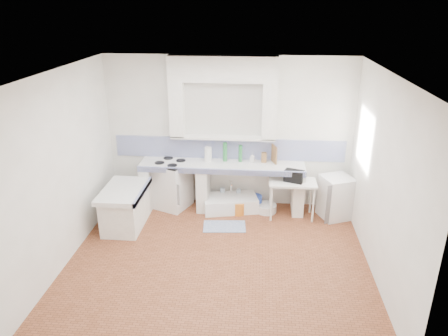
# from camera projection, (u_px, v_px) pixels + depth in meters

# --- Properties ---
(floor) EXTENTS (4.50, 4.50, 0.00)m
(floor) POSITION_uv_depth(u_px,v_px,m) (218.00, 259.00, 6.39)
(floor) COLOR brown
(floor) RESTS_ON ground
(ceiling) EXTENTS (4.50, 4.50, 0.00)m
(ceiling) POSITION_uv_depth(u_px,v_px,m) (217.00, 73.00, 5.35)
(ceiling) COLOR white
(ceiling) RESTS_ON ground
(wall_back) EXTENTS (4.50, 0.00, 4.50)m
(wall_back) POSITION_uv_depth(u_px,v_px,m) (229.00, 133.00, 7.72)
(wall_back) COLOR white
(wall_back) RESTS_ON ground
(wall_front) EXTENTS (4.50, 0.00, 4.50)m
(wall_front) POSITION_uv_depth(u_px,v_px,m) (196.00, 254.00, 4.02)
(wall_front) COLOR white
(wall_front) RESTS_ON ground
(wall_left) EXTENTS (0.00, 4.50, 4.50)m
(wall_left) POSITION_uv_depth(u_px,v_px,m) (63.00, 169.00, 6.05)
(wall_left) COLOR white
(wall_left) RESTS_ON ground
(wall_right) EXTENTS (0.00, 4.50, 4.50)m
(wall_right) POSITION_uv_depth(u_px,v_px,m) (383.00, 180.00, 5.68)
(wall_right) COLOR white
(wall_right) RESTS_ON ground
(alcove_mass) EXTENTS (1.90, 0.25, 0.45)m
(alcove_mass) POSITION_uv_depth(u_px,v_px,m) (223.00, 69.00, 7.18)
(alcove_mass) COLOR white
(alcove_mass) RESTS_ON ground
(window_frame) EXTENTS (0.35, 0.86, 1.06)m
(window_frame) POSITION_uv_depth(u_px,v_px,m) (376.00, 139.00, 6.70)
(window_frame) COLOR #362211
(window_frame) RESTS_ON ground
(lace_valance) EXTENTS (0.01, 0.84, 0.24)m
(lace_valance) POSITION_uv_depth(u_px,v_px,m) (370.00, 116.00, 6.58)
(lace_valance) COLOR white
(lace_valance) RESTS_ON ground
(counter_slab) EXTENTS (3.00, 0.60, 0.08)m
(counter_slab) POSITION_uv_depth(u_px,v_px,m) (222.00, 166.00, 7.65)
(counter_slab) COLOR white
(counter_slab) RESTS_ON ground
(counter_lip) EXTENTS (3.00, 0.04, 0.10)m
(counter_lip) POSITION_uv_depth(u_px,v_px,m) (220.00, 172.00, 7.39)
(counter_lip) COLOR navy
(counter_lip) RESTS_ON ground
(counter_pier_left) EXTENTS (0.20, 0.55, 0.82)m
(counter_pier_left) POSITION_uv_depth(u_px,v_px,m) (148.00, 186.00, 7.93)
(counter_pier_left) COLOR white
(counter_pier_left) RESTS_ON ground
(counter_pier_mid) EXTENTS (0.20, 0.55, 0.82)m
(counter_pier_mid) POSITION_uv_depth(u_px,v_px,m) (203.00, 188.00, 7.85)
(counter_pier_mid) COLOR white
(counter_pier_mid) RESTS_ON ground
(counter_pier_right) EXTENTS (0.20, 0.55, 0.82)m
(counter_pier_right) POSITION_uv_depth(u_px,v_px,m) (298.00, 191.00, 7.70)
(counter_pier_right) COLOR white
(counter_pier_right) RESTS_ON ground
(peninsula_top) EXTENTS (0.70, 1.10, 0.08)m
(peninsula_top) POSITION_uv_depth(u_px,v_px,m) (124.00, 191.00, 7.12)
(peninsula_top) COLOR white
(peninsula_top) RESTS_ON ground
(peninsula_base) EXTENTS (0.60, 1.00, 0.62)m
(peninsula_base) POSITION_uv_depth(u_px,v_px,m) (126.00, 209.00, 7.25)
(peninsula_base) COLOR white
(peninsula_base) RESTS_ON ground
(peninsula_lip) EXTENTS (0.04, 1.10, 0.10)m
(peninsula_lip) POSITION_uv_depth(u_px,v_px,m) (143.00, 192.00, 7.09)
(peninsula_lip) COLOR navy
(peninsula_lip) RESTS_ON ground
(backsplash) EXTENTS (4.27, 0.03, 0.40)m
(backsplash) POSITION_uv_depth(u_px,v_px,m) (229.00, 148.00, 7.82)
(backsplash) COLOR navy
(backsplash) RESTS_ON ground
(stove) EXTENTS (0.79, 0.78, 0.87)m
(stove) POSITION_uv_depth(u_px,v_px,m) (171.00, 185.00, 7.90)
(stove) COLOR white
(stove) RESTS_ON ground
(sink) EXTENTS (1.08, 0.74, 0.24)m
(sink) POSITION_uv_depth(u_px,v_px,m) (230.00, 204.00, 7.87)
(sink) COLOR white
(sink) RESTS_ON ground
(side_table) EXTENTS (0.84, 0.48, 0.04)m
(side_table) POSITION_uv_depth(u_px,v_px,m) (291.00, 199.00, 7.53)
(side_table) COLOR white
(side_table) RESTS_ON ground
(fridge) EXTENTS (0.65, 0.65, 0.77)m
(fridge) POSITION_uv_depth(u_px,v_px,m) (336.00, 197.00, 7.52)
(fridge) COLOR white
(fridge) RESTS_ON ground
(bucket_red) EXTENTS (0.30, 0.30, 0.25)m
(bucket_red) POSITION_uv_depth(u_px,v_px,m) (224.00, 202.00, 7.92)
(bucket_red) COLOR #B10B1D
(bucket_red) RESTS_ON ground
(bucket_orange) EXTENTS (0.31, 0.31, 0.24)m
(bucket_orange) POSITION_uv_depth(u_px,v_px,m) (239.00, 207.00, 7.73)
(bucket_orange) COLOR orange
(bucket_orange) RESTS_ON ground
(bucket_blue) EXTENTS (0.35, 0.35, 0.26)m
(bucket_blue) POSITION_uv_depth(u_px,v_px,m) (254.00, 202.00, 7.89)
(bucket_blue) COLOR #2242B2
(bucket_blue) RESTS_ON ground
(basin_white) EXTENTS (0.42, 0.42, 0.14)m
(basin_white) POSITION_uv_depth(u_px,v_px,m) (266.00, 208.00, 7.81)
(basin_white) COLOR white
(basin_white) RESTS_ON ground
(water_bottle_a) EXTENTS (0.10, 0.10, 0.34)m
(water_bottle_a) POSITION_uv_depth(u_px,v_px,m) (222.00, 196.00, 8.04)
(water_bottle_a) COLOR silver
(water_bottle_a) RESTS_ON ground
(water_bottle_b) EXTENTS (0.10, 0.10, 0.33)m
(water_bottle_b) POSITION_uv_depth(u_px,v_px,m) (239.00, 197.00, 8.02)
(water_bottle_b) COLOR silver
(water_bottle_b) RESTS_ON ground
(black_bag) EXTENTS (0.37, 0.29, 0.21)m
(black_bag) POSITION_uv_depth(u_px,v_px,m) (294.00, 176.00, 7.37)
(black_bag) COLOR black
(black_bag) RESTS_ON side_table
(green_bottle_a) EXTENTS (0.10, 0.10, 0.36)m
(green_bottle_a) POSITION_uv_depth(u_px,v_px,m) (225.00, 152.00, 7.70)
(green_bottle_a) COLOR #257738
(green_bottle_a) RESTS_ON counter_slab
(green_bottle_b) EXTENTS (0.08, 0.08, 0.31)m
(green_bottle_b) POSITION_uv_depth(u_px,v_px,m) (240.00, 153.00, 7.69)
(green_bottle_b) COLOR #257738
(green_bottle_b) RESTS_ON counter_slab
(knife_block) EXTENTS (0.10, 0.08, 0.19)m
(knife_block) POSITION_uv_depth(u_px,v_px,m) (264.00, 157.00, 7.68)
(knife_block) COLOR olive
(knife_block) RESTS_ON counter_slab
(cutting_board) EXTENTS (0.10, 0.23, 0.33)m
(cutting_board) POSITION_uv_depth(u_px,v_px,m) (274.00, 154.00, 7.64)
(cutting_board) COLOR olive
(cutting_board) RESTS_ON counter_slab
(paper_towel) EXTENTS (0.15, 0.15, 0.26)m
(paper_towel) POSITION_uv_depth(u_px,v_px,m) (208.00, 154.00, 7.73)
(paper_towel) COLOR white
(paper_towel) RESTS_ON counter_slab
(soap_bottle) EXTENTS (0.09, 0.09, 0.17)m
(soap_bottle) POSITION_uv_depth(u_px,v_px,m) (252.00, 158.00, 7.68)
(soap_bottle) COLOR white
(soap_bottle) RESTS_ON counter_slab
(rug) EXTENTS (0.76, 0.48, 0.01)m
(rug) POSITION_uv_depth(u_px,v_px,m) (224.00, 226.00, 7.31)
(rug) COLOR navy
(rug) RESTS_ON ground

